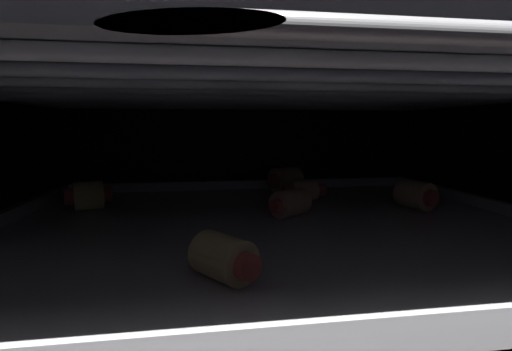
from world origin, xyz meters
The scene contains 20 objects.
ground_plane centered at (0.00, 0.00, -0.60)cm, with size 57.86×52.41×1.20cm, color black.
oven_wall_back centered at (0.00, 25.61, 18.75)cm, with size 57.86×1.20×37.50cm, color black.
oven_rack_lower centered at (0.00, 0.00, 9.86)cm, with size 52.86×49.01×0.67cm.
baking_tray_lower centered at (0.00, 0.00, 10.67)cm, with size 49.66×39.21×1.94cm.
pig_in_blanket_lower_0 centered at (5.13, 16.15, 12.61)cm, with size 5.33×4.80×3.36cm.
pig_in_blanket_lower_1 centered at (16.73, 3.66, 12.46)cm, with size 3.97×4.95×3.06cm.
pig_in_blanket_lower_2 centered at (-5.14, -12.06, 12.26)cm, with size 4.16×4.75×2.68cm.
pig_in_blanket_lower_3 centered at (2.43, 2.37, 12.27)cm, with size 4.84×4.29×2.69cm.
pig_in_blanket_lower_4 centered at (-18.46, 8.33, 12.49)cm, with size 5.04×3.92×3.12cm.
pig_in_blanket_lower_5 centered at (5.94, 9.87, 12.14)cm, with size 5.45×2.71×2.43cm.
oven_rack_upper centered at (0.00, 0.00, 22.74)cm, with size 52.95×49.01×0.77cm.
baking_tray_upper centered at (0.00, 0.00, 23.73)cm, with size 49.66×39.21×2.57cm.
pig_in_blanket_upper_0 centered at (-14.44, -4.75, 25.65)cm, with size 4.41×6.68×3.24cm.
pig_in_blanket_upper_1 centered at (6.55, -14.40, 25.48)cm, with size 4.89×5.33×2.89cm.
pig_in_blanket_upper_2 centered at (-13.46, -12.09, 25.35)cm, with size 2.72×6.31×2.64cm.
pig_in_blanket_upper_3 centered at (12.67, 8.44, 25.70)cm, with size 4.73×5.36×3.33cm.
pig_in_blanket_upper_4 centered at (-14.78, 2.05, 25.30)cm, with size 5.08×3.11×2.53cm.
pig_in_blanket_upper_5 centered at (-1.67, 7.44, 25.51)cm, with size 4.95×5.09×2.96cm.
pig_in_blanket_upper_6 centered at (-20.84, -2.03, 25.43)cm, with size 5.14×3.89×2.80cm.
pig_in_blanket_upper_7 centered at (-1.49, -12.39, 25.51)cm, with size 4.95×5.73×2.95cm.
Camera 1 is at (-6.27, -32.68, 19.88)cm, focal length 25.68 mm.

